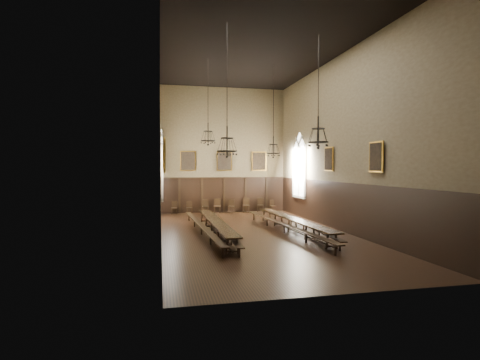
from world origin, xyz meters
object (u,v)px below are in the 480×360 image
object	(u,v)px
bench_left_outer	(201,228)
chandelier_front_left	(227,142)
table_left	(216,228)
chair_1	(190,210)
chair_2	(206,209)
chair_7	(273,208)
table_right	(292,225)
chair_3	(217,209)
chair_0	(174,210)
chandelier_front_right	(318,135)
bench_left_inner	(225,230)
chandelier_back_right	(273,147)
bench_right_outer	(304,226)
bench_right_inner	(284,227)
chair_6	(260,208)
chair_5	(246,208)
chandelier_back_left	(208,134)
chair_4	(231,209)

from	to	relation	value
bench_left_outer	chandelier_front_left	bearing A→B (deg)	-77.95
table_left	chair_1	distance (m)	8.58
chair_2	chair_7	bearing A→B (deg)	-0.79
table_right	chair_1	size ratio (longest dim) A/B	10.46
table_right	chair_3	world-z (taller)	chair_3
chair_0	chandelier_front_right	xyz separation A→B (m)	(5.82, -10.98, 4.38)
chandelier_front_left	chair_2	bearing A→B (deg)	87.47
chandelier_front_left	bench_left_inner	bearing A→B (deg)	81.68
table_left	chandelier_back_right	size ratio (longest dim) A/B	1.78
bench_right_outer	chair_3	xyz separation A→B (m)	(-3.16, 8.46, 0.02)
bench_left_inner	chair_1	size ratio (longest dim) A/B	11.02
table_right	chair_0	bearing A→B (deg)	123.17
chair_1	chair_2	size ratio (longest dim) A/B	0.88
table_left	bench_right_inner	distance (m)	3.39
bench_right_inner	chair_1	xyz separation A→B (m)	(-3.97, 8.79, -0.04)
table_right	chair_0	distance (m)	10.17
table_left	table_right	bearing A→B (deg)	0.37
chair_6	chair_1	bearing A→B (deg)	-160.96
chair_7	chair_0	bearing A→B (deg)	164.23
bench_left_inner	chair_5	size ratio (longest dim) A/B	9.20
bench_right_outer	bench_left_outer	bearing A→B (deg)	178.26
chandelier_back_right	chair_3	bearing A→B (deg)	110.29
chair_5	bench_left_inner	bearing A→B (deg)	-89.47
table_left	chair_5	world-z (taller)	chair_5
table_right	bench_left_outer	xyz separation A→B (m)	(-4.56, 0.21, -0.05)
chair_2	chandelier_front_right	distance (m)	12.41
bench_left_inner	chair_0	world-z (taller)	chair_0
table_left	chandelier_front_right	bearing A→B (deg)	-30.43
bench_left_outer	chair_7	xyz separation A→B (m)	(6.16, 8.30, -0.04)
bench_left_outer	chair_0	xyz separation A→B (m)	(-1.00, 8.30, -0.03)
bench_left_inner	chair_0	bearing A→B (deg)	103.40
chair_5	table_left	bearing A→B (deg)	-92.46
chandelier_back_left	chandelier_front_left	bearing A→B (deg)	-88.66
chair_3	bench_left_inner	bearing A→B (deg)	-82.17
table_left	chair_2	world-z (taller)	chair_2
chandelier_back_left	bench_left_inner	bearing A→B (deg)	-77.25
chair_0	chandelier_back_left	bearing A→B (deg)	-64.94
table_left	chair_0	distance (m)	8.70
chair_7	chandelier_front_left	distance (m)	13.37
bench_left_inner	chair_5	distance (m)	9.29
chair_2	bench_left_outer	bearing A→B (deg)	-98.21
chair_0	bench_right_inner	bearing A→B (deg)	-48.67
bench_right_outer	chair_6	distance (m)	8.50
chair_3	chair_4	bearing A→B (deg)	9.92
chair_1	chandelier_front_left	size ratio (longest dim) A/B	0.17
bench_right_outer	chandelier_front_right	xyz separation A→B (m)	(-0.36, -2.52, 4.37)
chair_0	chandelier_front_left	bearing A→B (deg)	-70.24
table_left	chair_7	xyz separation A→B (m)	(5.49, 8.53, -0.09)
chandelier_front_right	chandelier_back_left	bearing A→B (deg)	133.31
chair_5	chair_6	world-z (taller)	chair_5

